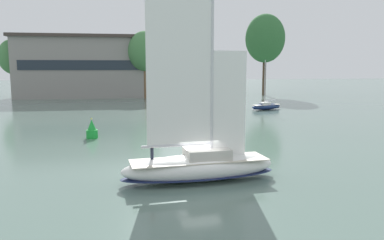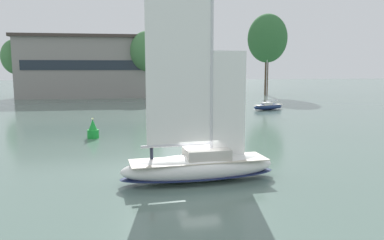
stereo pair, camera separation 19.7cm
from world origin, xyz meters
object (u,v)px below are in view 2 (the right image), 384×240
channel_buoy (93,130)px  sailboat_moored_mid_channel (268,106)px  tree_shore_left (16,57)px  tree_shore_right (267,39)px  tree_shore_center (146,51)px  sailboat_main (199,164)px

channel_buoy → sailboat_moored_mid_channel: bearing=40.0°
tree_shore_left → channel_buoy: size_ratio=6.54×
tree_shore_left → channel_buoy: 58.99m
tree_shore_right → sailboat_moored_mid_channel: 36.70m
tree_shore_right → channel_buoy: size_ratio=9.91×
sailboat_moored_mid_channel → channel_buoy: sailboat_moored_mid_channel is taller
tree_shore_center → tree_shore_right: 31.03m
tree_shore_right → sailboat_moored_mid_channel: (-11.08, -32.21, -13.68)m
sailboat_main → tree_shore_center: bearing=91.2°
tree_shore_center → sailboat_moored_mid_channel: size_ratio=1.85×
tree_shore_right → sailboat_main: tree_shore_right is taller
sailboat_moored_mid_channel → channel_buoy: (-26.17, -21.93, 0.25)m
channel_buoy → tree_shore_center: bearing=82.1°
sailboat_moored_mid_channel → channel_buoy: size_ratio=4.01×
tree_shore_left → tree_shore_center: size_ratio=0.88×
tree_shore_center → sailboat_moored_mid_channel: bearing=-54.5°
tree_shore_left → tree_shore_center: (29.58, -4.69, 1.25)m
channel_buoy → tree_shore_right: bearing=55.5°
tree_shore_left → tree_shore_center: bearing=-9.0°
tree_shore_right → sailboat_main: bearing=-112.7°
tree_shore_center → channel_buoy: tree_shore_center is taller
tree_shore_right → sailboat_moored_mid_channel: size_ratio=2.47×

